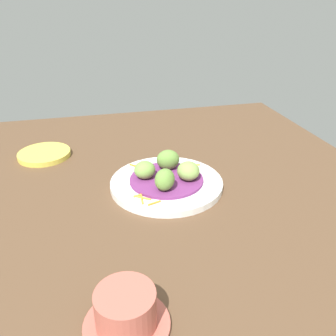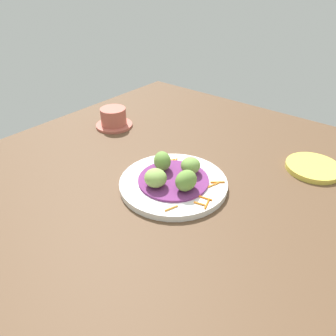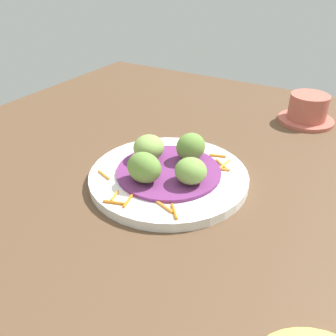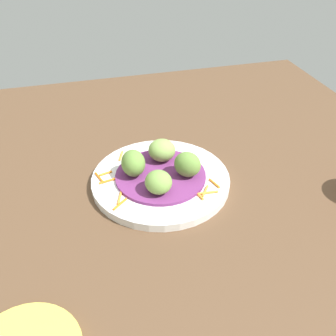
% 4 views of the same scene
% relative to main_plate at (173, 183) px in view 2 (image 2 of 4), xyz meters
% --- Properties ---
extents(table_surface, '(1.10, 1.10, 0.02)m').
position_rel_main_plate_xyz_m(table_surface, '(0.04, 0.00, -0.02)').
color(table_surface, brown).
rests_on(table_surface, ground).
extents(main_plate, '(0.25, 0.25, 0.02)m').
position_rel_main_plate_xyz_m(main_plate, '(0.00, 0.00, 0.00)').
color(main_plate, white).
rests_on(main_plate, table_surface).
extents(cabbage_bed, '(0.17, 0.17, 0.01)m').
position_rel_main_plate_xyz_m(cabbage_bed, '(0.00, 0.00, 0.01)').
color(cabbage_bed, '#702D6B').
rests_on(cabbage_bed, main_plate).
extents(carrot_garnish, '(0.18, 0.21, 0.00)m').
position_rel_main_plate_xyz_m(carrot_garnish, '(0.02, -0.03, 0.01)').
color(carrot_garnish, orange).
rests_on(carrot_garnish, main_plate).
extents(guac_scoop_left, '(0.06, 0.05, 0.05)m').
position_rel_main_plate_xyz_m(guac_scoop_left, '(-0.01, -0.05, 0.04)').
color(guac_scoop_left, olive).
rests_on(guac_scoop_left, cabbage_bed).
extents(guac_scoop_center, '(0.06, 0.06, 0.04)m').
position_rel_main_plate_xyz_m(guac_scoop_center, '(0.05, -0.01, 0.03)').
color(guac_scoop_center, '#759E47').
rests_on(guac_scoop_center, cabbage_bed).
extents(guac_scoop_right, '(0.06, 0.06, 0.05)m').
position_rel_main_plate_xyz_m(guac_scoop_right, '(0.01, 0.05, 0.04)').
color(guac_scoop_right, olive).
rests_on(guac_scoop_right, cabbage_bed).
extents(guac_scoop_back, '(0.06, 0.06, 0.04)m').
position_rel_main_plate_xyz_m(guac_scoop_back, '(-0.05, 0.01, 0.03)').
color(guac_scoop_back, '#84A851').
rests_on(guac_scoop_back, cabbage_bed).
extents(side_plate_small, '(0.14, 0.14, 0.01)m').
position_rel_main_plate_xyz_m(side_plate_small, '(0.28, -0.23, -0.00)').
color(side_plate_small, '#E0CC4C').
rests_on(side_plate_small, table_surface).
extents(terracotta_bowl, '(0.12, 0.12, 0.06)m').
position_rel_main_plate_xyz_m(terracotta_bowl, '(0.14, 0.35, 0.02)').
color(terracotta_bowl, '#B75B4C').
rests_on(terracotta_bowl, table_surface).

